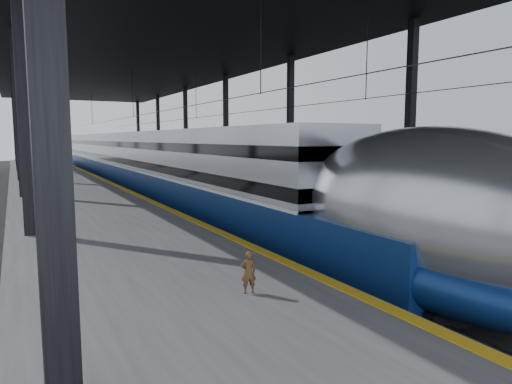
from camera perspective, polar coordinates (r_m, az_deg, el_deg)
ground at (r=12.29m, az=3.58°, el=-11.52°), size 160.00×160.00×0.00m
platform at (r=30.23m, az=-22.82°, el=-0.16°), size 6.00×80.00×1.00m
yellow_strip at (r=30.55m, az=-17.63°, el=1.07°), size 0.30×80.00×0.01m
rails at (r=31.99m, az=-8.38°, el=-0.11°), size 6.52×80.00×0.16m
canopy at (r=31.44m, az=-13.32°, el=16.19°), size 18.00×75.00×9.47m
tgv_train at (r=35.64m, az=-14.79°, el=3.52°), size 2.98×65.20×4.27m
second_train at (r=46.03m, az=-11.42°, el=4.15°), size 2.71×56.05×3.74m
child at (r=8.50m, az=-0.96°, el=-9.98°), size 0.32×0.24×0.80m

